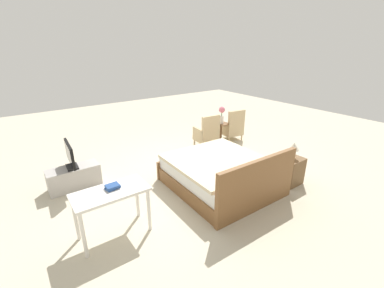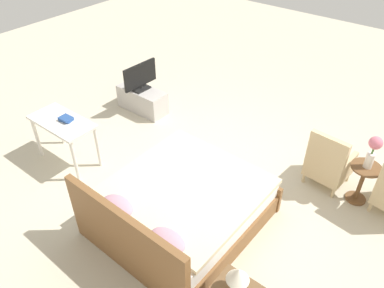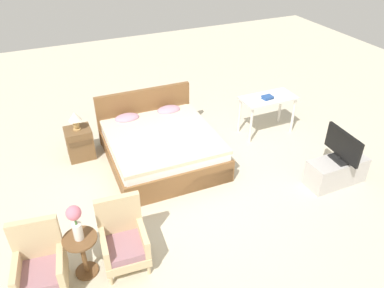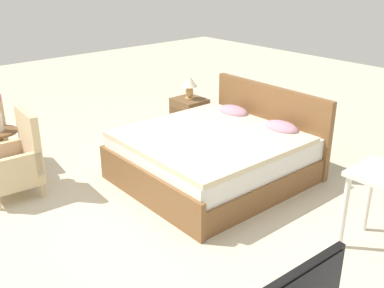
{
  "view_description": "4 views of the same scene",
  "coord_description": "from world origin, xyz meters",
  "px_view_note": "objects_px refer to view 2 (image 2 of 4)",
  "views": [
    {
      "loc": [
        2.89,
        4.22,
        2.67
      ],
      "look_at": [
        -0.0,
        0.2,
        0.74
      ],
      "focal_mm": 24.0,
      "sensor_mm": 36.0,
      "label": 1
    },
    {
      "loc": [
        -2.33,
        3.42,
        3.79
      ],
      "look_at": [
        0.14,
        0.29,
        0.76
      ],
      "focal_mm": 35.0,
      "sensor_mm": 36.0,
      "label": 2
    },
    {
      "loc": [
        -1.85,
        -4.17,
        3.85
      ],
      "look_at": [
        0.1,
        0.25,
        0.67
      ],
      "focal_mm": 35.0,
      "sensor_mm": 36.0,
      "label": 3
    },
    {
      "loc": [
        3.2,
        -2.42,
        2.39
      ],
      "look_at": [
        0.07,
        0.34,
        0.67
      ],
      "focal_mm": 42.0,
      "sensor_mm": 36.0,
      "label": 4
    }
  ],
  "objects_px": {
    "armchair_by_window_right": "(328,164)",
    "vanity_desk": "(63,127)",
    "flower_vase": "(373,149)",
    "tv_flatscreen": "(140,77)",
    "bed": "(180,207)",
    "tv_stand": "(142,100)",
    "side_table": "(362,179)",
    "table_lamp": "(238,277)",
    "book_stack": "(66,119)"
  },
  "relations": [
    {
      "from": "armchair_by_window_right",
      "to": "vanity_desk",
      "type": "xyz_separation_m",
      "value": [
        3.34,
        1.96,
        0.26
      ]
    },
    {
      "from": "flower_vase",
      "to": "tv_flatscreen",
      "type": "relative_size",
      "value": 0.66
    },
    {
      "from": "bed",
      "to": "flower_vase",
      "type": "xyz_separation_m",
      "value": [
        -1.64,
        -1.86,
        0.59
      ]
    },
    {
      "from": "tv_stand",
      "to": "side_table",
      "type": "bearing_deg",
      "value": -177.89
    },
    {
      "from": "tv_stand",
      "to": "tv_flatscreen",
      "type": "bearing_deg",
      "value": -2.72
    },
    {
      "from": "tv_stand",
      "to": "vanity_desk",
      "type": "height_order",
      "value": "vanity_desk"
    },
    {
      "from": "bed",
      "to": "tv_stand",
      "type": "relative_size",
      "value": 2.08
    },
    {
      "from": "side_table",
      "to": "table_lamp",
      "type": "relative_size",
      "value": 1.79
    },
    {
      "from": "tv_stand",
      "to": "tv_flatscreen",
      "type": "height_order",
      "value": "tv_flatscreen"
    },
    {
      "from": "armchair_by_window_right",
      "to": "tv_stand",
      "type": "height_order",
      "value": "armchair_by_window_right"
    },
    {
      "from": "tv_stand",
      "to": "tv_flatscreen",
      "type": "distance_m",
      "value": 0.48
    },
    {
      "from": "flower_vase",
      "to": "book_stack",
      "type": "height_order",
      "value": "flower_vase"
    },
    {
      "from": "side_table",
      "to": "table_lamp",
      "type": "bearing_deg",
      "value": 81.28
    },
    {
      "from": "table_lamp",
      "to": "book_stack",
      "type": "relative_size",
      "value": 1.54
    },
    {
      "from": "table_lamp",
      "to": "tv_stand",
      "type": "distance_m",
      "value": 4.35
    },
    {
      "from": "tv_stand",
      "to": "vanity_desk",
      "type": "bearing_deg",
      "value": 95.03
    },
    {
      "from": "side_table",
      "to": "tv_stand",
      "type": "distance_m",
      "value": 3.99
    },
    {
      "from": "side_table",
      "to": "book_stack",
      "type": "distance_m",
      "value": 4.24
    },
    {
      "from": "armchair_by_window_right",
      "to": "vanity_desk",
      "type": "relative_size",
      "value": 0.88
    },
    {
      "from": "flower_vase",
      "to": "vanity_desk",
      "type": "bearing_deg",
      "value": 26.83
    },
    {
      "from": "armchair_by_window_right",
      "to": "tv_stand",
      "type": "distance_m",
      "value": 3.51
    },
    {
      "from": "tv_flatscreen",
      "to": "table_lamp",
      "type": "bearing_deg",
      "value": 146.51
    },
    {
      "from": "armchair_by_window_right",
      "to": "book_stack",
      "type": "xyz_separation_m",
      "value": [
        3.29,
        1.92,
        0.4
      ]
    },
    {
      "from": "side_table",
      "to": "vanity_desk",
      "type": "distance_m",
      "value": 4.3
    },
    {
      "from": "flower_vase",
      "to": "book_stack",
      "type": "xyz_separation_m",
      "value": [
        3.77,
        1.89,
        -0.11
      ]
    },
    {
      "from": "side_table",
      "to": "flower_vase",
      "type": "xyz_separation_m",
      "value": [
        0.0,
        0.0,
        0.51
      ]
    },
    {
      "from": "side_table",
      "to": "table_lamp",
      "type": "height_order",
      "value": "table_lamp"
    },
    {
      "from": "flower_vase",
      "to": "bed",
      "type": "bearing_deg",
      "value": 48.6
    },
    {
      "from": "armchair_by_window_right",
      "to": "side_table",
      "type": "bearing_deg",
      "value": 176.82
    },
    {
      "from": "tv_stand",
      "to": "book_stack",
      "type": "distance_m",
      "value": 1.84
    },
    {
      "from": "side_table",
      "to": "table_lamp",
      "type": "xyz_separation_m",
      "value": [
        0.39,
        2.53,
        0.4
      ]
    },
    {
      "from": "side_table",
      "to": "bed",
      "type": "bearing_deg",
      "value": 48.6
    },
    {
      "from": "flower_vase",
      "to": "tv_flatscreen",
      "type": "distance_m",
      "value": 4.0
    },
    {
      "from": "side_table",
      "to": "vanity_desk",
      "type": "bearing_deg",
      "value": 26.83
    },
    {
      "from": "bed",
      "to": "book_stack",
      "type": "distance_m",
      "value": 2.18
    },
    {
      "from": "tv_flatscreen",
      "to": "book_stack",
      "type": "relative_size",
      "value": 3.4
    },
    {
      "from": "armchair_by_window_right",
      "to": "table_lamp",
      "type": "xyz_separation_m",
      "value": [
        -0.1,
        2.56,
        0.4
      ]
    },
    {
      "from": "table_lamp",
      "to": "book_stack",
      "type": "xyz_separation_m",
      "value": [
        3.39,
        -0.64,
        0.0
      ]
    },
    {
      "from": "bed",
      "to": "table_lamp",
      "type": "height_order",
      "value": "bed"
    },
    {
      "from": "tv_stand",
      "to": "vanity_desk",
      "type": "distance_m",
      "value": 1.85
    },
    {
      "from": "armchair_by_window_right",
      "to": "tv_flatscreen",
      "type": "xyz_separation_m",
      "value": [
        3.5,
        0.17,
        0.32
      ]
    },
    {
      "from": "book_stack",
      "to": "flower_vase",
      "type": "bearing_deg",
      "value": -153.39
    },
    {
      "from": "armchair_by_window_right",
      "to": "tv_flatscreen",
      "type": "distance_m",
      "value": 3.52
    },
    {
      "from": "bed",
      "to": "vanity_desk",
      "type": "xyz_separation_m",
      "value": [
        2.19,
        0.07,
        0.34
      ]
    },
    {
      "from": "vanity_desk",
      "to": "bed",
      "type": "bearing_deg",
      "value": -178.06
    },
    {
      "from": "table_lamp",
      "to": "book_stack",
      "type": "bearing_deg",
      "value": -10.69
    },
    {
      "from": "table_lamp",
      "to": "tv_flatscreen",
      "type": "xyz_separation_m",
      "value": [
        3.6,
        -2.38,
        -0.08
      ]
    },
    {
      "from": "armchair_by_window_right",
      "to": "book_stack",
      "type": "bearing_deg",
      "value": 30.25
    },
    {
      "from": "armchair_by_window_right",
      "to": "flower_vase",
      "type": "xyz_separation_m",
      "value": [
        -0.49,
        0.03,
        0.51
      ]
    },
    {
      "from": "side_table",
      "to": "tv_stand",
      "type": "relative_size",
      "value": 0.62
    }
  ]
}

